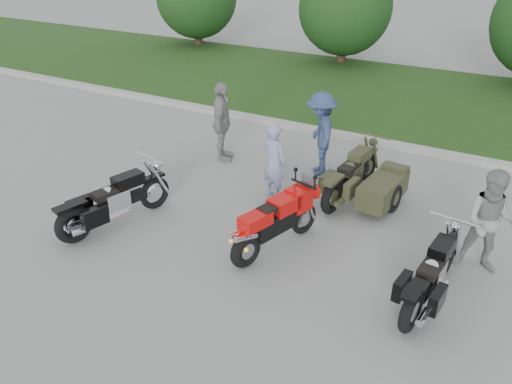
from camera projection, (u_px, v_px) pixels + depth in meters
The scene contains 12 objects.
ground at pixel (226, 253), 8.60m from camera, with size 80.00×80.00×0.00m, color gray.
curb at pixel (347, 136), 13.18m from camera, with size 60.00×0.30×0.15m, color #A29F98.
grass_strip at pixel (391, 95), 16.38m from camera, with size 60.00×8.00×0.14m, color #2C511C.
tree_mid_left at pixel (345, 8), 19.25m from camera, with size 3.60×3.60×4.00m.
sportbike_red at pixel (275, 221), 8.43m from camera, with size 0.78×2.02×0.98m.
cruiser_left at pixel (111, 204), 9.16m from camera, with size 0.79×2.35×0.92m.
cruiser_right at pixel (430, 279), 7.27m from camera, with size 0.48×2.23×0.86m.
cruiser_sidecar at pixel (369, 185), 9.93m from camera, with size 1.30×2.40×0.92m.
person_stripe at pixel (275, 162), 9.99m from camera, with size 0.59×0.39×1.61m, color #8993BB.
person_grey at pixel (490, 223), 7.80m from camera, with size 0.86×0.67×1.76m, color gray.
person_denim at pixel (320, 134), 10.97m from camera, with size 1.21×0.70×1.88m, color navy.
person_back at pixel (222, 122), 11.62m from camera, with size 1.10×0.46×1.88m, color gray.
Camera 1 is at (3.91, -5.94, 4.98)m, focal length 35.00 mm.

